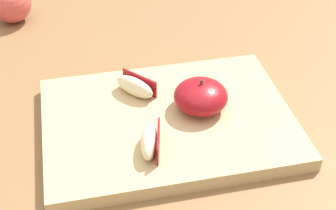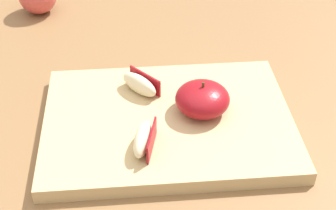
{
  "view_description": "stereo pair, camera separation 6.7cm",
  "coord_description": "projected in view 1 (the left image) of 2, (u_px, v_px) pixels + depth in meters",
  "views": [
    {
      "loc": [
        -0.06,
        -0.56,
        1.24
      ],
      "look_at": [
        0.06,
        -0.04,
        0.82
      ],
      "focal_mm": 53.41,
      "sensor_mm": 36.0,
      "label": 1
    },
    {
      "loc": [
        0.01,
        -0.57,
        1.24
      ],
      "look_at": [
        0.06,
        -0.04,
        0.82
      ],
      "focal_mm": 53.41,
      "sensor_mm": 36.0,
      "label": 2
    }
  ],
  "objects": [
    {
      "name": "whole_apple_pink_lady",
      "position": [
        11.0,
        3.0,
        0.92
      ],
      "size": [
        0.07,
        0.07,
        0.08
      ],
      "color": "#D14C47",
      "rests_on": "dining_table"
    },
    {
      "name": "cutting_board",
      "position": [
        168.0,
        122.0,
        0.69
      ],
      "size": [
        0.34,
        0.25,
        0.02
      ],
      "color": "tan",
      "rests_on": "dining_table"
    },
    {
      "name": "dining_table",
      "position": [
        127.0,
        164.0,
        0.79
      ],
      "size": [
        1.35,
        0.92,
        0.78
      ],
      "color": "brown",
      "rests_on": "ground_plane"
    },
    {
      "name": "apple_wedge_front",
      "position": [
        150.0,
        141.0,
        0.63
      ],
      "size": [
        0.04,
        0.07,
        0.03
      ],
      "color": "beige",
      "rests_on": "cutting_board"
    },
    {
      "name": "apple_half_skin_up",
      "position": [
        201.0,
        96.0,
        0.69
      ],
      "size": [
        0.08,
        0.08,
        0.05
      ],
      "color": "maroon",
      "rests_on": "cutting_board"
    },
    {
      "name": "apple_wedge_left",
      "position": [
        135.0,
        86.0,
        0.72
      ],
      "size": [
        0.06,
        0.06,
        0.03
      ],
      "color": "beige",
      "rests_on": "cutting_board"
    }
  ]
}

